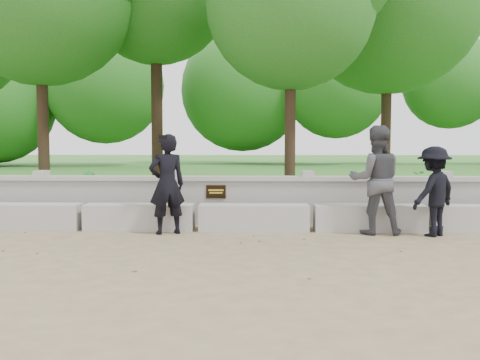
% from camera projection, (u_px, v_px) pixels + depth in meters
% --- Properties ---
extents(ground, '(80.00, 80.00, 0.00)m').
position_uv_depth(ground, '(182.00, 252.00, 7.43)').
color(ground, '#96805C').
rests_on(ground, ground).
extents(lawn, '(40.00, 22.00, 0.25)m').
position_uv_depth(lawn, '(230.00, 177.00, 21.38)').
color(lawn, '#236620').
rests_on(lawn, ground).
extents(concrete_bench, '(11.90, 0.45, 0.45)m').
position_uv_depth(concrete_bench, '(197.00, 217.00, 9.31)').
color(concrete_bench, '#ACA9A2').
rests_on(concrete_bench, ground).
extents(parapet_wall, '(12.50, 0.35, 0.90)m').
position_uv_depth(parapet_wall, '(201.00, 199.00, 9.99)').
color(parapet_wall, '#A19F98').
rests_on(parapet_wall, ground).
extents(man_main, '(0.72, 0.68, 1.67)m').
position_uv_depth(man_main, '(167.00, 184.00, 8.88)').
color(man_main, black).
rests_on(man_main, ground).
extents(visitor_left, '(0.91, 0.72, 1.81)m').
position_uv_depth(visitor_left, '(376.00, 180.00, 8.87)').
color(visitor_left, '#3E3F43').
rests_on(visitor_left, ground).
extents(visitor_mid, '(1.08, 1.01, 1.47)m').
position_uv_depth(visitor_mid, '(434.00, 191.00, 8.69)').
color(visitor_mid, black).
rests_on(visitor_mid, ground).
extents(shrub_a, '(0.40, 0.43, 0.67)m').
position_uv_depth(shrub_a, '(89.00, 183.00, 12.44)').
color(shrub_a, '#2B8032').
rests_on(shrub_a, lawn).
extents(shrub_b, '(0.40, 0.40, 0.57)m').
position_uv_depth(shrub_b, '(197.00, 188.00, 11.61)').
color(shrub_b, '#2B8032').
rests_on(shrub_b, lawn).
extents(shrub_c, '(0.63, 0.57, 0.61)m').
position_uv_depth(shrub_c, '(426.00, 185.00, 12.12)').
color(shrub_c, '#2B8032').
rests_on(shrub_c, lawn).
extents(shrub_d, '(0.32, 0.35, 0.57)m').
position_uv_depth(shrub_d, '(209.00, 189.00, 11.47)').
color(shrub_d, '#2B8032').
rests_on(shrub_d, lawn).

